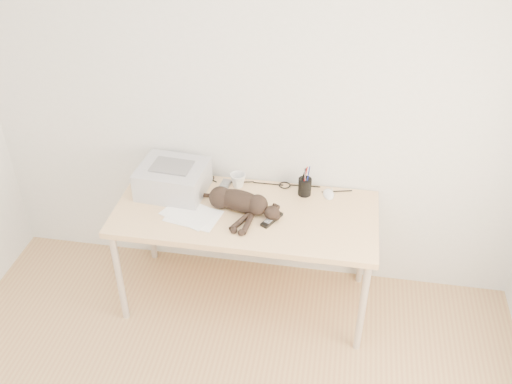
% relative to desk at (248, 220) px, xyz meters
% --- Properties ---
extents(wall_back, '(3.50, 0.00, 3.50)m').
position_rel_desk_xyz_m(wall_back, '(0.00, 0.27, 0.69)').
color(wall_back, silver).
rests_on(wall_back, floor).
extents(desk, '(1.60, 0.70, 0.74)m').
position_rel_desk_xyz_m(desk, '(0.00, 0.00, 0.00)').
color(desk, '#E9BE88').
rests_on(desk, floor).
extents(printer, '(0.44, 0.38, 0.19)m').
position_rel_desk_xyz_m(printer, '(-0.49, 0.05, 0.23)').
color(printer, '#A4A4A9').
rests_on(printer, desk).
extents(papers, '(0.39, 0.33, 0.01)m').
position_rel_desk_xyz_m(papers, '(-0.31, -0.18, 0.14)').
color(papers, white).
rests_on(papers, desk).
extents(cat, '(0.61, 0.37, 0.14)m').
position_rel_desk_xyz_m(cat, '(-0.05, -0.08, 0.19)').
color(cat, black).
rests_on(cat, desk).
extents(mug, '(0.14, 0.14, 0.09)m').
position_rel_desk_xyz_m(mug, '(-0.10, 0.17, 0.18)').
color(mug, silver).
rests_on(mug, desk).
extents(pen_cup, '(0.08, 0.08, 0.21)m').
position_rel_desk_xyz_m(pen_cup, '(0.33, 0.15, 0.19)').
color(pen_cup, black).
rests_on(pen_cup, desk).
extents(remote_grey, '(0.08, 0.20, 0.02)m').
position_rel_desk_xyz_m(remote_grey, '(-0.19, 0.11, 0.14)').
color(remote_grey, slate).
rests_on(remote_grey, desk).
extents(remote_black, '(0.12, 0.17, 0.02)m').
position_rel_desk_xyz_m(remote_black, '(0.17, -0.15, 0.14)').
color(remote_black, black).
rests_on(remote_black, desk).
extents(mouse, '(0.09, 0.13, 0.04)m').
position_rel_desk_xyz_m(mouse, '(0.49, 0.17, 0.15)').
color(mouse, white).
rests_on(mouse, desk).
extents(cable_tangle, '(1.36, 0.08, 0.01)m').
position_rel_desk_xyz_m(cable_tangle, '(0.00, 0.22, 0.14)').
color(cable_tangle, black).
rests_on(cable_tangle, desk).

